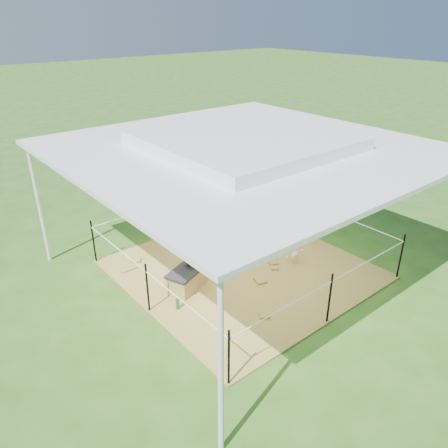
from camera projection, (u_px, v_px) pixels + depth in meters
ground at (242, 270)px, 9.24m from camera, size 90.00×90.00×0.00m
hay_patch at (242, 269)px, 9.23m from camera, size 4.60×4.60×0.03m
canopy_tent at (245, 146)px, 8.06m from camera, size 6.30×6.30×2.90m
rope_fence at (243, 243)px, 8.96m from camera, size 4.54×4.54×1.00m
straw_bale at (188, 279)px, 8.52m from camera, size 0.94×0.70×0.38m
dark_cloth at (187, 270)px, 8.42m from camera, size 1.01×0.77×0.05m
woman at (191, 246)px, 8.27m from camera, size 0.36×0.43×1.02m
green_bottle at (177, 303)px, 7.92m from camera, size 0.09×0.09×0.24m
pony at (232, 235)px, 9.62m from camera, size 1.08×0.50×0.90m
pink_hat at (232, 214)px, 9.39m from camera, size 0.28×0.28×0.13m
foal at (295, 253)px, 9.38m from camera, size 0.88×0.68×0.43m
trash_barrel at (217, 150)px, 15.61m from camera, size 0.77×0.77×0.95m
picnic_table_near at (136, 147)px, 16.34m from camera, size 1.80×1.35×0.72m
picnic_table_far at (193, 131)px, 18.19m from camera, size 2.08×1.53×0.85m
distant_person at (166, 146)px, 15.41m from camera, size 0.78×0.71×1.31m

